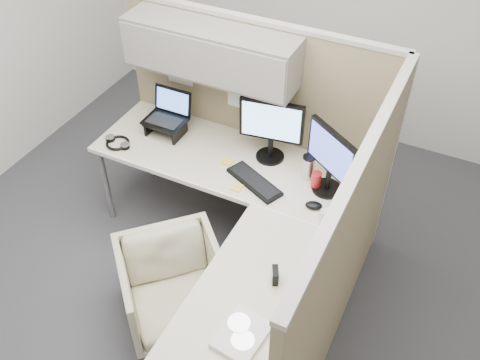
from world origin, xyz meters
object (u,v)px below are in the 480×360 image
at_px(keyboard, 254,182).
at_px(office_chair, 173,283).
at_px(monitor_left, 271,126).
at_px(desk, 235,212).

bearing_deg(keyboard, office_chair, -84.52).
height_order(office_chair, monitor_left, monitor_left).
distance_m(desk, office_chair, 0.61).
bearing_deg(keyboard, desk, -68.98).
distance_m(desk, keyboard, 0.26).
distance_m(office_chair, keyboard, 0.85).
bearing_deg(desk, keyboard, 86.19).
bearing_deg(monitor_left, desk, -98.88).
bearing_deg(office_chair, desk, 18.11).
height_order(desk, office_chair, desk).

